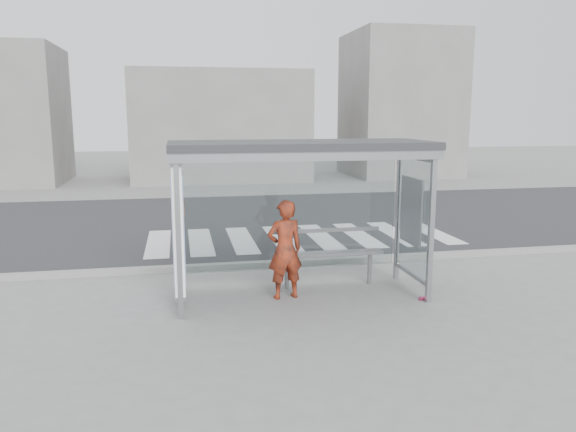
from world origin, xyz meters
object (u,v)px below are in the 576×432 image
Objects in this scene: person at (285,250)px; soda_can at (423,298)px; bus_shelter at (278,180)px; bench at (329,253)px.

person is 2.44m from soda_can.
bench is (0.99, 0.43, -1.38)m from bus_shelter.
soda_can is at bearing 155.98° from person.
soda_can is at bearing -15.85° from bus_shelter.
bench is at bearing 140.57° from soda_can.
bench is at bearing -159.40° from person.
bench is at bearing 23.62° from bus_shelter.
bus_shelter is at bearing -51.89° from person.
soda_can is (1.33, -1.10, -0.57)m from bench.
person reaches higher than soda_can.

